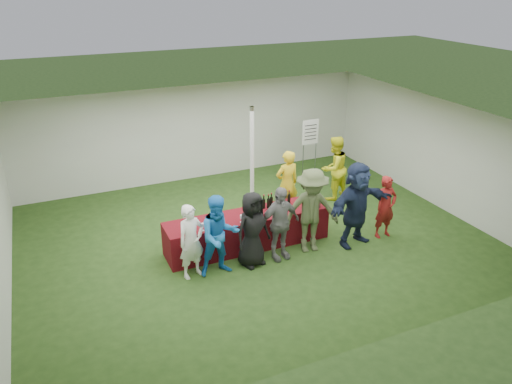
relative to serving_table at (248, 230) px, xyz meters
name	(u,v)px	position (x,y,z in m)	size (l,w,h in m)	color
ground	(253,238)	(0.25, 0.28, -0.38)	(60.00, 60.00, 0.00)	#284719
tent	(252,162)	(0.75, 1.48, 0.98)	(10.00, 10.00, 10.00)	white
serving_table	(248,230)	(0.00, 0.00, 0.00)	(3.60, 0.80, 0.75)	maroon
wine_bottles	(273,202)	(0.68, 0.15, 0.50)	(0.88, 0.13, 0.32)	black
wine_glasses	(214,223)	(-0.85, -0.27, 0.49)	(1.17, 0.09, 0.16)	silver
water_bottle	(250,208)	(0.10, 0.08, 0.48)	(0.07, 0.07, 0.23)	silver
bar_towel	(311,201)	(1.58, 0.05, 0.39)	(0.25, 0.18, 0.03)	white
dump_bucket	(315,203)	(1.53, -0.22, 0.46)	(0.25, 0.25, 0.18)	slate
wine_list_sign	(310,137)	(3.06, 2.73, 0.94)	(0.50, 0.03, 1.80)	slate
staff_pourer	(287,184)	(1.47, 1.01, 0.46)	(0.61, 0.40, 1.67)	yellow
staff_back	(334,168)	(3.04, 1.41, 0.48)	(0.83, 0.64, 1.70)	yellow
customer_0	(191,242)	(-1.45, -0.65, 0.39)	(0.56, 0.36, 1.52)	white
customer_1	(219,236)	(-0.92, -0.78, 0.46)	(0.81, 0.63, 1.67)	blue
customer_2	(252,229)	(-0.20, -0.72, 0.42)	(0.78, 0.51, 1.59)	black
customer_3	(279,224)	(0.40, -0.73, 0.43)	(0.94, 0.39, 1.61)	slate
customer_4	(311,211)	(1.15, -0.71, 0.56)	(1.21, 0.69, 1.87)	#495432
customer_5	(357,204)	(2.19, -0.85, 0.57)	(1.76, 0.56, 1.89)	#19243F
customer_6	(386,207)	(2.99, -0.84, 0.35)	(0.53, 0.35, 1.45)	maroon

